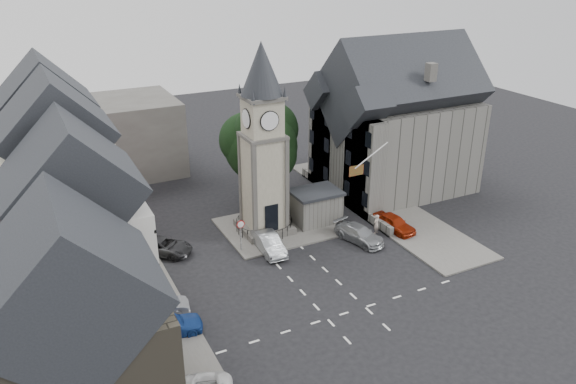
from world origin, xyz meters
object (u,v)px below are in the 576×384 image
car_east_red (394,223)px  pedestrian (376,224)px  car_west_blue (166,325)px  stone_shelter (316,207)px  clock_tower (263,142)px

car_east_red → pedestrian: size_ratio=2.41×
car_west_blue → pedestrian: pedestrian is taller
stone_shelter → car_west_blue: (-16.30, -9.93, -0.77)m
clock_tower → car_west_blue: clock_tower is taller
stone_shelter → car_west_blue: bearing=-148.6°
stone_shelter → car_east_red: size_ratio=1.01×
clock_tower → car_east_red: size_ratio=3.83×
car_west_blue → car_east_red: size_ratio=1.07×
clock_tower → stone_shelter: (4.80, -0.49, -6.57)m
car_west_blue → stone_shelter: bearing=-50.9°
clock_tower → stone_shelter: bearing=-5.8°
clock_tower → car_east_red: (10.13, -4.99, -7.40)m
clock_tower → stone_shelter: clock_tower is taller
stone_shelter → car_west_blue: 19.10m
clock_tower → pedestrian: (8.45, -4.71, -7.24)m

